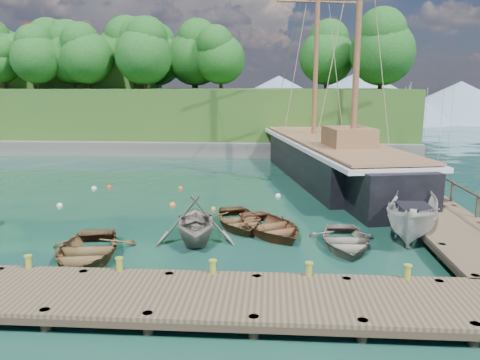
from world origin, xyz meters
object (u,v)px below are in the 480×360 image
object	(u,v)px
rowboat_2	(270,234)
rowboat_3	(345,247)
rowboat_0	(86,260)
cabin_boat_white	(412,238)
rowboat_1	(195,242)
schooner	(330,163)
rowboat_4	(239,226)

from	to	relation	value
rowboat_2	rowboat_3	size ratio (longest dim) A/B	1.11
rowboat_2	rowboat_3	bearing A→B (deg)	-54.59
rowboat_0	cabin_boat_white	size ratio (longest dim) A/B	0.87
rowboat_0	rowboat_3	world-z (taller)	rowboat_0
rowboat_2	rowboat_0	bearing A→B (deg)	179.98
rowboat_1	rowboat_3	distance (m)	6.14
rowboat_3	schooner	world-z (taller)	schooner
rowboat_1	schooner	size ratio (longest dim) A/B	0.14
rowboat_2	cabin_boat_white	xyz separation A→B (m)	(6.04, -0.18, 0.00)
schooner	rowboat_4	bearing A→B (deg)	-127.24
rowboat_0	rowboat_1	distance (m)	4.40
rowboat_4	schooner	bearing A→B (deg)	47.97
rowboat_0	schooner	world-z (taller)	schooner
rowboat_4	cabin_boat_white	bearing A→B (deg)	-25.21
rowboat_0	rowboat_4	world-z (taller)	rowboat_0
rowboat_3	rowboat_1	bearing A→B (deg)	179.11
rowboat_0	rowboat_2	size ratio (longest dim) A/B	1.07
rowboat_0	rowboat_3	distance (m)	10.10
rowboat_3	rowboat_4	world-z (taller)	rowboat_4
rowboat_3	rowboat_4	size ratio (longest dim) A/B	0.95
rowboat_0	rowboat_1	bearing A→B (deg)	22.71
rowboat_1	rowboat_4	distance (m)	2.83
rowboat_1	rowboat_3	size ratio (longest dim) A/B	0.99
rowboat_3	cabin_boat_white	xyz separation A→B (m)	(3.03, 1.35, 0.00)
rowboat_2	schooner	distance (m)	13.07
rowboat_3	cabin_boat_white	size ratio (longest dim) A/B	0.74
rowboat_1	schooner	xyz separation A→B (m)	(7.15, 13.67, 1.16)
rowboat_4	rowboat_2	bearing A→B (deg)	-50.71
rowboat_4	rowboat_3	bearing A→B (deg)	-45.78
rowboat_1	rowboat_2	distance (m)	3.38
rowboat_2	rowboat_3	xyz separation A→B (m)	(3.01, -1.53, 0.00)
rowboat_3	rowboat_4	bearing A→B (deg)	151.78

